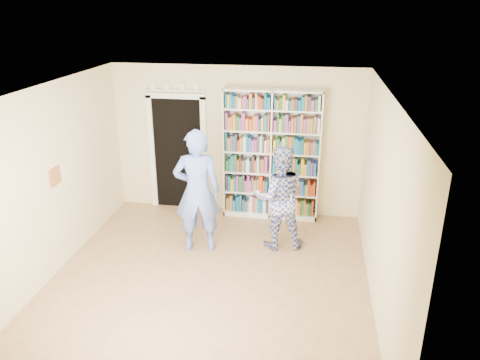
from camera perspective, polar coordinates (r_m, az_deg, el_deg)
The scene contains 11 objects.
floor at distance 6.80m, azimuth -3.94°, elevation -12.35°, with size 5.00×5.00×0.00m, color #936647.
ceiling at distance 5.77m, azimuth -4.62°, elevation 10.61°, with size 5.00×5.00×0.00m, color white.
wall_back at distance 8.47m, azimuth -0.41°, elevation 4.73°, with size 4.50×4.50×0.00m, color beige.
wall_left at distance 7.00m, azimuth -22.49°, elevation -0.55°, with size 5.00×5.00×0.00m, color beige.
wall_right at distance 6.08m, azimuth 16.91°, elevation -3.07°, with size 5.00×5.00×0.00m, color beige.
bookshelf at distance 8.29m, azimuth 3.86°, elevation 3.10°, with size 1.70×0.32×2.34m.
doorway at distance 8.74m, azimuth -7.58°, elevation 3.90°, with size 1.10×0.08×2.43m.
wall_art at distance 7.13m, azimuth -21.60°, elevation 0.40°, with size 0.03×0.25×0.25m, color brown.
man_blue at distance 7.22m, azimuth -5.22°, elevation -1.39°, with size 0.72×0.47×1.98m, color #6180D7.
man_plaid at distance 7.36m, azimuth 4.81°, elevation -2.13°, with size 0.82×0.64×1.70m, color navy.
paper_sheet at distance 7.17m, azimuth 5.61°, elevation -2.49°, with size 0.19×0.01×0.26m, color white.
Camera 1 is at (1.34, -5.51, 3.76)m, focal length 35.00 mm.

